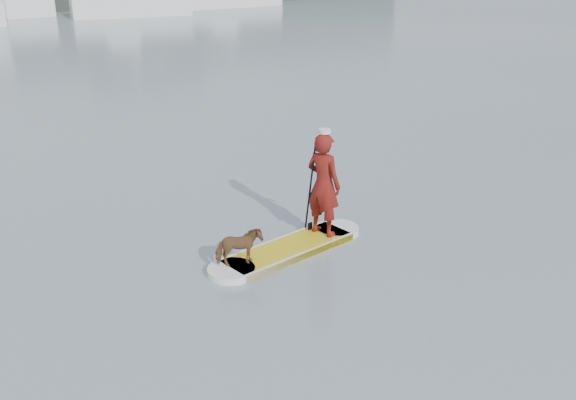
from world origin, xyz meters
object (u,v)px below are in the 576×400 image
paddler (324,184)px  sailboat_e (130,4)px  dog (239,247)px  paddleboard (288,249)px

paddler → sailboat_e: sailboat_e is taller
paddler → dog: size_ratio=2.50×
dog → sailboat_e: size_ratio=0.06×
paddleboard → sailboat_e: bearing=65.4°
sailboat_e → paddler: bearing=-94.6°
paddleboard → dog: bearing=-180.0°
paddleboard → sailboat_e: size_ratio=0.26×
paddler → sailboat_e: (10.41, 40.39, -0.17)m
paddler → sailboat_e: bearing=-32.7°
paddleboard → paddler: (0.84, 0.13, 1.02)m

